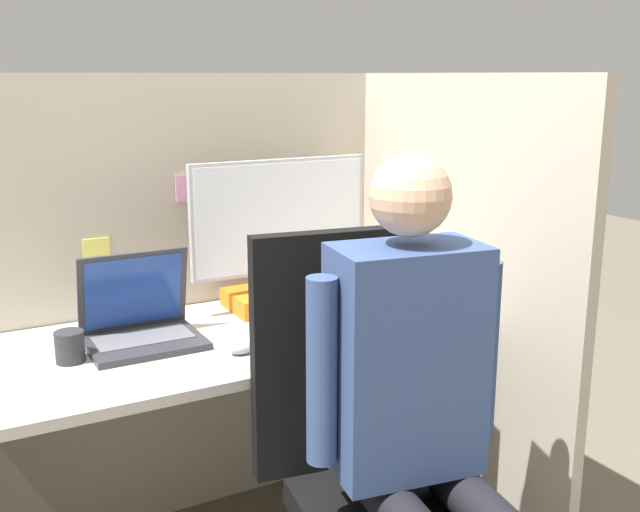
# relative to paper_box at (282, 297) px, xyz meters

# --- Properties ---
(cubicle_panel_back) EXTENTS (1.98, 0.05, 1.51)m
(cubicle_panel_back) POSITION_rel_paper_box_xyz_m (-0.33, 0.18, -0.03)
(cubicle_panel_back) COLOR #B7AD99
(cubicle_panel_back) RESTS_ON ground
(cubicle_panel_right) EXTENTS (0.04, 1.31, 1.51)m
(cubicle_panel_right) POSITION_rel_paper_box_xyz_m (0.44, -0.25, -0.03)
(cubicle_panel_right) COLOR #B7AD99
(cubicle_panel_right) RESTS_ON ground
(desk) EXTENTS (1.48, 0.67, 0.75)m
(desk) POSITION_rel_paper_box_xyz_m (-0.33, -0.18, -0.22)
(desk) COLOR beige
(desk) RESTS_ON ground
(paper_box) EXTENTS (0.36, 0.21, 0.06)m
(paper_box) POSITION_rel_paper_box_xyz_m (0.00, 0.00, 0.00)
(paper_box) COLOR orange
(paper_box) RESTS_ON desk
(monitor) EXTENTS (0.62, 0.20, 0.43)m
(monitor) POSITION_rel_paper_box_xyz_m (0.00, 0.00, 0.25)
(monitor) COLOR #B2B2B7
(monitor) RESTS_ON paper_box
(laptop) EXTENTS (0.32, 0.25, 0.26)m
(laptop) POSITION_rel_paper_box_xyz_m (-0.51, -0.13, 0.02)
(laptop) COLOR #2D2D33
(laptop) RESTS_ON desk
(mouse) EXTENTS (0.07, 0.05, 0.03)m
(mouse) POSITION_rel_paper_box_xyz_m (-0.29, -0.35, -0.01)
(mouse) COLOR gray
(mouse) RESTS_ON desk
(stapler) EXTENTS (0.05, 0.14, 0.05)m
(stapler) POSITION_rel_paper_box_xyz_m (0.31, -0.11, -0.01)
(stapler) COLOR black
(stapler) RESTS_ON desk
(carrot_toy) EXTENTS (0.05, 0.15, 0.05)m
(carrot_toy) POSITION_rel_paper_box_xyz_m (0.01, -0.37, -0.01)
(carrot_toy) COLOR orange
(carrot_toy) RESTS_ON desk
(office_chair) EXTENTS (0.54, 0.59, 1.13)m
(office_chair) POSITION_rel_paper_box_xyz_m (-0.11, -0.73, -0.21)
(office_chair) COLOR black
(office_chair) RESTS_ON ground
(person) EXTENTS (0.48, 0.46, 1.34)m
(person) POSITION_rel_paper_box_xyz_m (-0.08, -0.90, -0.01)
(person) COLOR black
(person) RESTS_ON ground
(pen_cup) EXTENTS (0.08, 0.08, 0.09)m
(pen_cup) POSITION_rel_paper_box_xyz_m (-0.72, -0.18, 0.01)
(pen_cup) COLOR #28282D
(pen_cup) RESTS_ON desk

